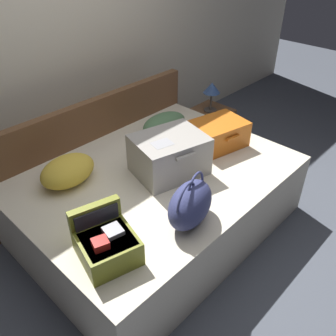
# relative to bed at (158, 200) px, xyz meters

# --- Properties ---
(ground_plane) EXTENTS (12.00, 12.00, 0.00)m
(ground_plane) POSITION_rel_bed_xyz_m (0.00, -0.40, -0.27)
(ground_plane) COLOR #4C515B
(back_wall) EXTENTS (8.00, 0.10, 2.60)m
(back_wall) POSITION_rel_bed_xyz_m (0.00, 1.25, 1.03)
(back_wall) COLOR beige
(back_wall) RESTS_ON ground
(bed) EXTENTS (2.09, 1.53, 0.55)m
(bed) POSITION_rel_bed_xyz_m (0.00, 0.00, 0.00)
(bed) COLOR beige
(bed) RESTS_ON ground
(headboard) EXTENTS (2.13, 0.08, 0.90)m
(headboard) POSITION_rel_bed_xyz_m (0.00, 0.80, 0.18)
(headboard) COLOR brown
(headboard) RESTS_ON ground
(hard_case_large) EXTENTS (0.61, 0.52, 0.31)m
(hard_case_large) POSITION_rel_bed_xyz_m (0.08, -0.05, 0.43)
(hard_case_large) COLOR gray
(hard_case_large) RESTS_ON bed
(hard_case_medium) EXTENTS (0.50, 0.43, 0.22)m
(hard_case_medium) POSITION_rel_bed_xyz_m (0.66, -0.08, 0.38)
(hard_case_medium) COLOR #D16619
(hard_case_medium) RESTS_ON bed
(hard_case_small) EXTENTS (0.39, 0.41, 0.29)m
(hard_case_small) POSITION_rel_bed_xyz_m (-0.79, -0.39, 0.38)
(hard_case_small) COLOR olive
(hard_case_small) RESTS_ON bed
(duffel_bag) EXTENTS (0.45, 0.33, 0.34)m
(duffel_bag) POSITION_rel_bed_xyz_m (-0.24, -0.54, 0.42)
(duffel_bag) COLOR navy
(duffel_bag) RESTS_ON bed
(pillow_near_headboard) EXTENTS (0.45, 0.34, 0.20)m
(pillow_near_headboard) POSITION_rel_bed_xyz_m (-0.54, 0.39, 0.38)
(pillow_near_headboard) COLOR gold
(pillow_near_headboard) RESTS_ON bed
(pillow_center_head) EXTENTS (0.47, 0.29, 0.17)m
(pillow_center_head) POSITION_rel_bed_xyz_m (0.51, 0.42, 0.36)
(pillow_center_head) COLOR #4C724C
(pillow_center_head) RESTS_ON bed
(nightstand) EXTENTS (0.44, 0.40, 0.45)m
(nightstand) POSITION_rel_bed_xyz_m (1.33, 0.51, -0.05)
(nightstand) COLOR brown
(nightstand) RESTS_ON ground
(table_lamp) EXTENTS (0.18, 0.18, 0.32)m
(table_lamp) POSITION_rel_bed_xyz_m (1.33, 0.51, 0.42)
(table_lamp) COLOR #3F3833
(table_lamp) RESTS_ON nightstand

